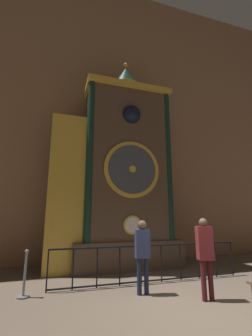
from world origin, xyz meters
name	(u,v)px	position (x,y,z in m)	size (l,w,h in m)	color
ground_plane	(200,313)	(0.00, 0.00, 0.00)	(28.00, 28.00, 0.00)	brown
cathedral_back_wall	(120,110)	(-0.09, 5.40, 6.76)	(24.00, 0.32, 13.53)	#936B4C
clock_tower	(116,172)	(-0.60, 4.06, 3.43)	(4.80, 1.81, 8.30)	brown
railing_fence	(151,261)	(-0.10, 2.05, 0.56)	(5.53, 0.05, 1.01)	black
visitor_near	(142,248)	(-0.68, 1.25, 1.03)	(0.37, 0.27, 1.69)	#1B213A
visitor_far	(205,250)	(0.54, 0.47, 1.05)	(0.38, 0.30, 1.75)	#461518
stanchion_post	(24,281)	(-3.33, 1.88, 0.33)	(0.28, 0.28, 1.03)	gray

